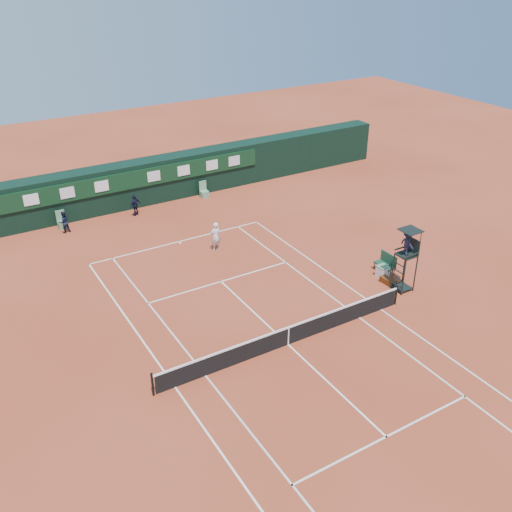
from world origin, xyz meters
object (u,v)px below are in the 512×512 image
Objects in this scene: umpire_chair at (407,248)px; player at (216,236)px; cooler at (383,271)px; player_bench at (386,262)px; tennis_net at (288,335)px.

player is at bearing 124.82° from umpire_chair.
player reaches higher than cooler.
umpire_chair is 2.66m from player_bench.
umpire_chair is at bearing 121.71° from player.
umpire_chair is 2.85× the size of player_bench.
tennis_net is at bearing -161.87° from player_bench.
umpire_chair is at bearing -91.54° from cooler.
player_bench reaches higher than cooler.
player is (-6.75, 7.10, 0.29)m from player_bench.
tennis_net reaches higher than cooler.
cooler is 9.69m from player.
player_bench is (8.21, 2.69, 0.09)m from tennis_net.
cooler is (-0.50, -0.29, -0.27)m from player_bench.
player_bench is 1.86× the size of cooler.
umpire_chair reaches higher than tennis_net.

